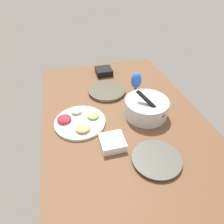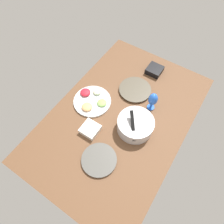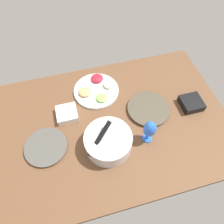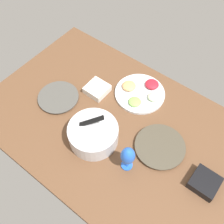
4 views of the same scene
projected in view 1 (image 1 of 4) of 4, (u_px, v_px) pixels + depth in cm
name	position (u px, v px, depth cm)	size (l,w,h in cm)	color
ground_plane	(122.00, 118.00, 134.34)	(160.00, 104.00, 4.00)	brown
dinner_plate_left	(107.00, 91.00, 154.06)	(28.52, 28.52, 2.35)	beige
dinner_plate_right	(156.00, 159.00, 103.72)	(25.89, 25.89, 1.99)	silver
mixing_bowl	(146.00, 107.00, 129.79)	(28.09, 28.09, 18.52)	silver
fruit_platter	(79.00, 121.00, 126.06)	(32.09, 32.09, 4.74)	silver
hurricane_glass_blue	(136.00, 81.00, 145.31)	(7.61, 7.61, 18.42)	blue
square_bowl_black	(104.00, 71.00, 175.80)	(13.79, 13.79, 5.27)	black
square_bowl_white	(112.00, 142.00, 110.85)	(13.36, 13.36, 4.76)	white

